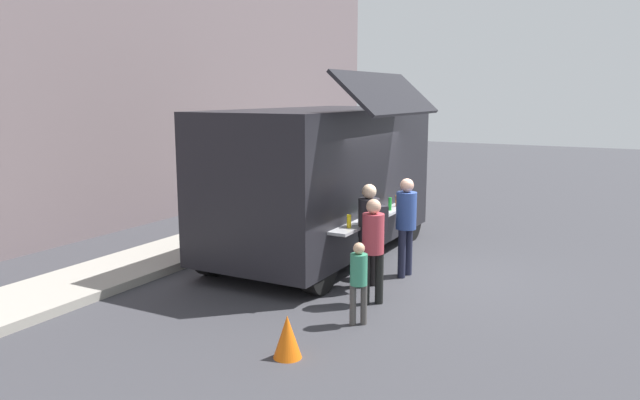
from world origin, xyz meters
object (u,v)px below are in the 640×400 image
(trash_bin, at_px, (321,194))
(customer_rear_waiting, at_px, (373,242))
(customer_front_ordering, at_px, (406,218))
(customer_mid_with_backpack, at_px, (370,225))
(food_truck_main, at_px, (323,177))
(child_near_queue, at_px, (359,276))
(traffic_cone_orange, at_px, (287,337))

(trash_bin, xyz_separation_m, customer_rear_waiting, (-6.41, -4.36, 0.54))
(customer_front_ordering, xyz_separation_m, customer_rear_waiting, (-1.62, -0.07, -0.07))
(customer_mid_with_backpack, bearing_deg, food_truck_main, -6.15)
(food_truck_main, height_order, trash_bin, food_truck_main)
(food_truck_main, distance_m, child_near_queue, 3.87)
(trash_bin, height_order, child_near_queue, child_near_queue)
(trash_bin, height_order, customer_mid_with_backpack, customer_mid_with_backpack)
(traffic_cone_orange, height_order, child_near_queue, child_near_queue)
(food_truck_main, distance_m, trash_bin, 4.98)
(traffic_cone_orange, relative_size, customer_mid_with_backpack, 0.31)
(food_truck_main, distance_m, traffic_cone_orange, 5.03)
(child_near_queue, bearing_deg, customer_rear_waiting, -25.36)
(customer_rear_waiting, xyz_separation_m, child_near_queue, (-0.89, -0.17, -0.28))
(customer_front_ordering, distance_m, customer_mid_with_backpack, 0.93)
(food_truck_main, height_order, customer_mid_with_backpack, food_truck_main)
(food_truck_main, xyz_separation_m, child_near_queue, (-3.05, -2.21, -0.89))
(food_truck_main, relative_size, trash_bin, 6.15)
(traffic_cone_orange, height_order, customer_rear_waiting, customer_rear_waiting)
(customer_mid_with_backpack, bearing_deg, customer_rear_waiting, 151.19)
(trash_bin, relative_size, child_near_queue, 0.76)
(food_truck_main, relative_size, child_near_queue, 4.70)
(customer_rear_waiting, bearing_deg, traffic_cone_orange, 137.34)
(traffic_cone_orange, xyz_separation_m, child_near_queue, (1.41, -0.31, 0.44))
(customer_mid_with_backpack, bearing_deg, traffic_cone_orange, 128.70)
(customer_mid_with_backpack, xyz_separation_m, child_near_queue, (-1.64, -0.55, -0.36))
(customer_mid_with_backpack, height_order, customer_rear_waiting, customer_mid_with_backpack)
(trash_bin, height_order, customer_front_ordering, customer_front_ordering)
(food_truck_main, xyz_separation_m, trash_bin, (4.25, 2.32, -1.15))
(traffic_cone_orange, bearing_deg, child_near_queue, -12.44)
(child_near_queue, bearing_deg, food_truck_main, -0.31)
(trash_bin, relative_size, customer_rear_waiting, 0.55)
(food_truck_main, bearing_deg, child_near_queue, -143.90)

